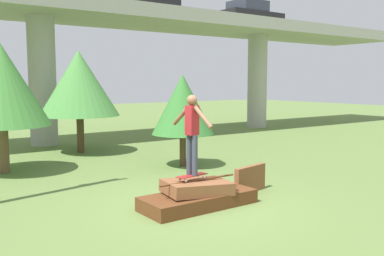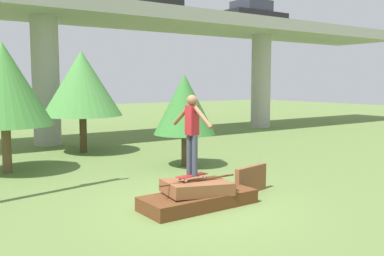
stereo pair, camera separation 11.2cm
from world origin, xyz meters
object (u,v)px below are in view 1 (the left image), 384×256
Objects in this scene: skateboard at (192,176)px; car_on_overpass_mid at (249,15)px; tree_mid_back at (1,84)px; skater at (192,129)px; tree_behind_right at (79,84)px; tree_behind_left at (183,105)px.

car_on_overpass_mid reaches higher than skateboard.
skateboard is 0.20× the size of tree_mid_back.
skateboard is at bearing -90.00° from skater.
tree_behind_right is at bearing -163.76° from car_on_overpass_mid.
car_on_overpass_mid reaches higher than tree_behind_right.
skateboard is 0.20× the size of tree_behind_right.
tree_mid_back is (-2.46, 5.84, 1.88)m from skateboard.
tree_mid_back is at bearing -144.83° from tree_behind_right.
skater is 6.40m from tree_mid_back.
skater is 0.59× the size of tree_behind_left.
skater is at bearing -121.57° from tree_behind_left.
tree_behind_right is at bearing 110.97° from tree_behind_left.
tree_behind_right is (0.63, 8.02, 0.90)m from skater.
tree_behind_left is (2.28, 3.71, 1.26)m from skateboard.
tree_behind_right is 1.00× the size of tree_mid_back.
car_on_overpass_mid is at bearing 43.26° from skater.
tree_behind_right is (-11.43, -3.33, -3.84)m from car_on_overpass_mid.
skater is at bearing -136.74° from car_on_overpass_mid.
skateboard is 8.26m from tree_behind_right.
tree_mid_back is at bearing 155.80° from tree_behind_left.
tree_mid_back is (-14.52, -5.51, -3.85)m from car_on_overpass_mid.
car_on_overpass_mid is at bearing 43.26° from skateboard.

